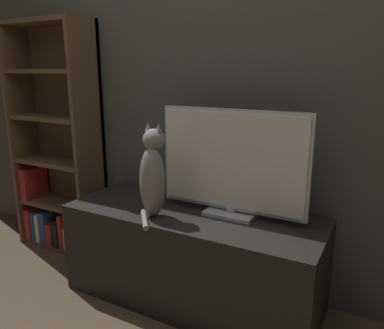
% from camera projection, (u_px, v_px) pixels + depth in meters
% --- Properties ---
extents(wall_back, '(4.80, 0.05, 2.60)m').
position_uv_depth(wall_back, '(218.00, 75.00, 2.20)').
color(wall_back, '#47423D').
rests_on(wall_back, ground_plane).
extents(tv_stand, '(1.47, 0.55, 0.55)m').
position_uv_depth(tv_stand, '(192.00, 257.00, 2.18)').
color(tv_stand, black).
rests_on(tv_stand, ground_plane).
extents(tv, '(0.83, 0.17, 0.58)m').
position_uv_depth(tv, '(232.00, 164.00, 2.00)').
color(tv, '#B7B7BC').
rests_on(tv, tv_stand).
extents(cat, '(0.17, 0.28, 0.51)m').
position_uv_depth(cat, '(153.00, 175.00, 2.00)').
color(cat, gray).
rests_on(cat, tv_stand).
extents(bookshelf, '(0.69, 0.28, 1.66)m').
position_uv_depth(bookshelf, '(59.00, 156.00, 2.80)').
color(bookshelf, brown).
rests_on(bookshelf, ground_plane).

